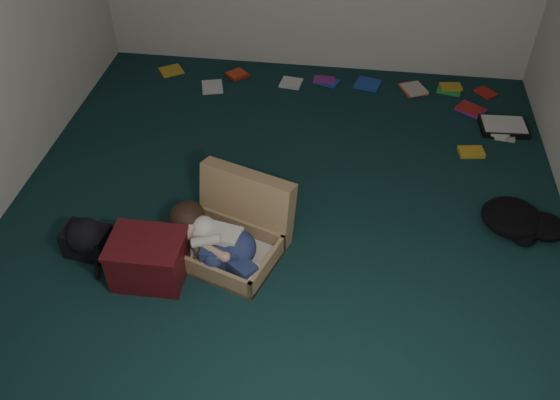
# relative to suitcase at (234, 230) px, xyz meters

# --- Properties ---
(floor) EXTENTS (4.50, 4.50, 0.00)m
(floor) POSITION_rel_suitcase_xyz_m (0.29, 0.26, -0.15)
(floor) COLOR #0F2C2C
(floor) RESTS_ON ground
(suitcase) EXTENTS (0.84, 0.83, 0.49)m
(suitcase) POSITION_rel_suitcase_xyz_m (0.00, 0.00, 0.00)
(suitcase) COLOR tan
(suitcase) RESTS_ON floor
(person) EXTENTS (0.66, 0.51, 0.30)m
(person) POSITION_rel_suitcase_xyz_m (-0.10, -0.14, 0.04)
(person) COLOR beige
(person) RESTS_ON suitcase
(maroon_bin) EXTENTS (0.46, 0.37, 0.32)m
(maroon_bin) POSITION_rel_suitcase_xyz_m (-0.48, -0.34, 0.01)
(maroon_bin) COLOR #4E0F15
(maroon_bin) RESTS_ON floor
(backpack) EXTENTS (0.40, 0.34, 0.22)m
(backpack) POSITION_rel_suitcase_xyz_m (-0.95, -0.19, -0.04)
(backpack) COLOR black
(backpack) RESTS_ON floor
(clothing_pile) EXTENTS (0.48, 0.41, 0.14)m
(clothing_pile) POSITION_rel_suitcase_xyz_m (1.99, 0.36, -0.07)
(clothing_pile) COLOR black
(clothing_pile) RESTS_ON floor
(paper_tray) EXTENTS (0.40, 0.31, 0.05)m
(paper_tray) POSITION_rel_suitcase_xyz_m (1.99, 1.65, -0.12)
(paper_tray) COLOR black
(paper_tray) RESTS_ON floor
(book_scatter) EXTENTS (3.27, 1.22, 0.02)m
(book_scatter) POSITION_rel_suitcase_xyz_m (0.79, 2.02, -0.14)
(book_scatter) COLOR gold
(book_scatter) RESTS_ON floor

